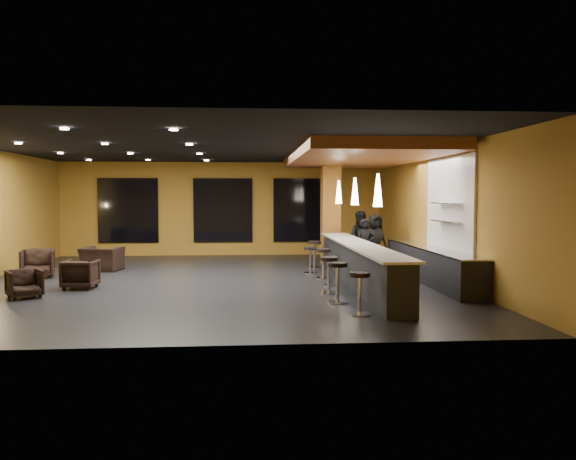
{
  "coord_description": "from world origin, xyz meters",
  "views": [
    {
      "loc": [
        0.83,
        -14.76,
        2.22
      ],
      "look_at": [
        2.0,
        0.5,
        1.3
      ],
      "focal_mm": 35.0,
      "sensor_mm": 36.0,
      "label": 1
    }
  ],
  "objects": [
    {
      "name": "bar_stool_1",
      "position": [
        2.74,
        -3.31,
        0.54
      ],
      "size": [
        0.43,
        0.43,
        0.85
      ],
      "rotation": [
        0.0,
        0.0,
        -0.24
      ],
      "color": "silver",
      "rests_on": "floor"
    },
    {
      "name": "wall_back",
      "position": [
        0.0,
        6.55,
        1.75
      ],
      "size": [
        12.0,
        0.1,
        3.5
      ],
      "primitive_type": "cube",
      "color": "#A87725",
      "rests_on": "floor"
    },
    {
      "name": "window_left",
      "position": [
        -3.5,
        6.44,
        1.7
      ],
      "size": [
        2.2,
        0.06,
        2.4
      ],
      "primitive_type": "cube",
      "color": "black",
      "rests_on": "wall_back"
    },
    {
      "name": "armchair_d",
      "position": [
        -3.45,
        2.28,
        0.35
      ],
      "size": [
        1.25,
        1.14,
        0.7
      ],
      "primitive_type": "imported",
      "rotation": [
        0.0,
        0.0,
        2.95
      ],
      "color": "black",
      "rests_on": "floor"
    },
    {
      "name": "bar_stool_6",
      "position": [
        2.97,
        2.4,
        0.54
      ],
      "size": [
        0.42,
        0.42,
        0.84
      ],
      "rotation": [
        0.0,
        0.0,
        -0.25
      ],
      "color": "silver",
      "rests_on": "floor"
    },
    {
      "name": "column",
      "position": [
        3.65,
        3.6,
        1.75
      ],
      "size": [
        0.6,
        0.6,
        3.5
      ],
      "primitive_type": "cube",
      "color": "#8F5A20",
      "rests_on": "floor"
    },
    {
      "name": "floor",
      "position": [
        0.0,
        0.0,
        -0.05
      ],
      "size": [
        12.0,
        13.0,
        0.1
      ],
      "primitive_type": "cube",
      "color": "black",
      "rests_on": "ground"
    },
    {
      "name": "wall_shelf_lower",
      "position": [
        5.82,
        -1.2,
        1.6
      ],
      "size": [
        0.3,
        1.5,
        0.03
      ],
      "primitive_type": "cube",
      "color": "silver",
      "rests_on": "wall_right"
    },
    {
      "name": "wood_soffit",
      "position": [
        4.0,
        1.0,
        3.36
      ],
      "size": [
        3.6,
        8.0,
        0.28
      ],
      "primitive_type": "cube",
      "color": "brown",
      "rests_on": "ceiling"
    },
    {
      "name": "tile_backsplash",
      "position": [
        5.96,
        -1.0,
        2.0
      ],
      "size": [
        0.06,
        3.2,
        2.4
      ],
      "primitive_type": "cube",
      "color": "white",
      "rests_on": "wall_right"
    },
    {
      "name": "prep_counter",
      "position": [
        5.65,
        -0.5,
        0.43
      ],
      "size": [
        0.7,
        6.0,
        0.86
      ],
      "primitive_type": "cube",
      "color": "black",
      "rests_on": "floor"
    },
    {
      "name": "prep_top",
      "position": [
        5.65,
        -0.5,
        0.89
      ],
      "size": [
        0.72,
        6.0,
        0.03
      ],
      "primitive_type": "cube",
      "color": "silver",
      "rests_on": "prep_counter"
    },
    {
      "name": "ceiling",
      "position": [
        0.0,
        0.0,
        3.55
      ],
      "size": [
        12.0,
        13.0,
        0.1
      ],
      "primitive_type": "cube",
      "color": "black"
    },
    {
      "name": "staff_a",
      "position": [
        4.37,
        1.53,
        0.78
      ],
      "size": [
        0.6,
        0.42,
        1.56
      ],
      "primitive_type": "imported",
      "rotation": [
        0.0,
        0.0,
        -0.08
      ],
      "color": "black",
      "rests_on": "floor"
    },
    {
      "name": "window_right",
      "position": [
        3.0,
        6.44,
        1.7
      ],
      "size": [
        2.2,
        0.06,
        2.4
      ],
      "primitive_type": "cube",
      "color": "black",
      "rests_on": "wall_back"
    },
    {
      "name": "wall_shelf_upper",
      "position": [
        5.82,
        -1.2,
        2.05
      ],
      "size": [
        0.3,
        1.5,
        0.03
      ],
      "primitive_type": "cube",
      "color": "silver",
      "rests_on": "wall_right"
    },
    {
      "name": "window_center",
      "position": [
        0.0,
        6.44,
        1.7
      ],
      "size": [
        2.2,
        0.06,
        2.4
      ],
      "primitive_type": "cube",
      "color": "black",
      "rests_on": "wall_back"
    },
    {
      "name": "bar_stool_4",
      "position": [
        2.93,
        0.15,
        0.52
      ],
      "size": [
        0.41,
        0.41,
        0.81
      ],
      "rotation": [
        0.0,
        0.0,
        -0.09
      ],
      "color": "silver",
      "rests_on": "floor"
    },
    {
      "name": "bar_top",
      "position": [
        3.65,
        -1.0,
        1.02
      ],
      "size": [
        0.78,
        8.1,
        0.05
      ],
      "primitive_type": "cube",
      "color": "silver",
      "rests_on": "bar_counter"
    },
    {
      "name": "staff_b",
      "position": [
        4.49,
        2.59,
        0.88
      ],
      "size": [
        1.04,
        0.94,
        1.76
      ],
      "primitive_type": "imported",
      "rotation": [
        0.0,
        0.0,
        -0.38
      ],
      "color": "black",
      "rests_on": "floor"
    },
    {
      "name": "bar_stool_3",
      "position": [
        2.93,
        -1.11,
        0.47
      ],
      "size": [
        0.37,
        0.37,
        0.74
      ],
      "rotation": [
        0.0,
        0.0,
        -0.41
      ],
      "color": "silver",
      "rests_on": "floor"
    },
    {
      "name": "bar_stool_2",
      "position": [
        2.73,
        -2.15,
        0.53
      ],
      "size": [
        0.42,
        0.42,
        0.83
      ],
      "rotation": [
        0.0,
        0.0,
        -0.08
      ],
      "color": "silver",
      "rests_on": "floor"
    },
    {
      "name": "pendant_2",
      "position": [
        3.65,
        2.0,
        2.35
      ],
      "size": [
        0.2,
        0.2,
        0.7
      ],
      "primitive_type": "cone",
      "color": "white",
      "rests_on": "wood_soffit"
    },
    {
      "name": "wall_right",
      "position": [
        6.05,
        0.0,
        1.75
      ],
      "size": [
        0.1,
        13.0,
        3.5
      ],
      "primitive_type": "cube",
      "color": "#A87725",
      "rests_on": "floor"
    },
    {
      "name": "armchair_c",
      "position": [
        -4.83,
        0.95,
        0.39
      ],
      "size": [
        1.03,
        1.04,
        0.78
      ],
      "primitive_type": "imported",
      "rotation": [
        0.0,
        0.0,
        0.25
      ],
      "color": "black",
      "rests_on": "floor"
    },
    {
      "name": "bar_stool_5",
      "position": [
        2.7,
        1.21,
        0.49
      ],
      "size": [
        0.39,
        0.39,
        0.76
      ],
      "rotation": [
        0.0,
        0.0,
        -0.4
      ],
      "color": "silver",
      "rests_on": "floor"
    },
    {
      "name": "staff_c",
      "position": [
        4.86,
        2.36,
        0.83
      ],
      "size": [
        0.95,
        0.77,
        1.67
      ],
      "primitive_type": "imported",
      "rotation": [
        0.0,
        0.0,
        0.34
      ],
      "color": "black",
      "rests_on": "floor"
    },
    {
      "name": "wall_front",
      "position": [
        0.0,
        -6.55,
        1.75
      ],
      "size": [
        12.0,
        0.1,
        3.5
      ],
      "primitive_type": "cube",
      "color": "#A87725",
      "rests_on": "floor"
    },
    {
      "name": "bar_stool_0",
      "position": [
        2.96,
        -4.51,
        0.51
      ],
      "size": [
        0.41,
        0.41,
        0.8
      ],
      "rotation": [
        0.0,
        0.0,
        0.08
      ],
      "color": "silver",
      "rests_on": "floor"
    },
    {
      "name": "armchair_b",
      "position": [
        -3.13,
        -1.02,
        0.35
      ],
      "size": [
        0.79,
        0.81,
        0.69
      ],
      "primitive_type": "imported",
      "rotation": [
        0.0,
        0.0,
        3.07
      ],
      "color": "black",
      "rests_on": "floor"
    },
    {
      "name": "pendant_0",
      "position": [
        3.65,
        -3.0,
        2.35
      ],
      "size": [
        0.2,
        0.2,
        0.7
      ],
      "primitive_type": "cone",
      "color": "white",
      "rests_on": "wood_soffit"
    },
    {
      "name": "pendant_1",
      "position": [
        3.65,
        -0.5,
        2.35
      ],
      "size": [
        0.2,
        0.2,
        0.7
      ],
      "primitive_type": "cone",
      "color": "white",
      "rests_on": "wood_soffit"
    },
    {
      "name": "bar_counter",
      "position": [
        3.65,
        -1.0,
        0.5
      ],
      "size": [
        0.6,
        8.0,
        1.0
      ],
      "primitive_type": "cube",
      "color": "black",
      "rests_on": "floor"
    },
    {
      "name": "armchair_a",
      "position": [
        -3.99,
        -2.21,
        0.31
      ],
      "size": [
        0.93,
        0.94,
        0.62
      ],
      "primitive_type": "imported",
      "rotation": [
        0.0,
        0.0,
        0.58
      ],
      "color": "black",
      "rests_on": "floor"
    }
  ]
}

